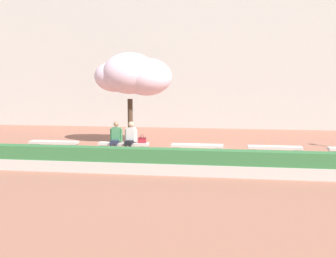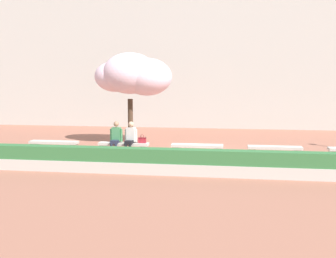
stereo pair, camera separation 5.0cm
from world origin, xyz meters
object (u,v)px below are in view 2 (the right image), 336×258
person_seated_right (130,137)px  cherry_tree_main (133,76)px  handbag (142,140)px  stone_bench_center (197,148)px  stone_bench_west_end (54,144)px  person_seated_left (116,136)px  stone_bench_near_west (124,146)px  stone_bench_near_east (275,150)px

person_seated_right → cherry_tree_main: bearing=99.8°
handbag → cherry_tree_main: 3.31m
handbag → cherry_tree_main: size_ratio=0.08×
cherry_tree_main → stone_bench_center: bearing=-33.9°
cherry_tree_main → person_seated_right: bearing=-80.2°
handbag → stone_bench_west_end: bearing=-179.8°
cherry_tree_main → person_seated_left: bearing=-96.6°
stone_bench_near_west → person_seated_right: size_ratio=1.54×
stone_bench_west_end → stone_bench_center: (5.82, 0.00, 0.00)m
stone_bench_west_end → stone_bench_near_west: size_ratio=1.00×
stone_bench_center → person_seated_right: (-2.62, -0.05, 0.39)m
stone_bench_near_west → handbag: 0.80m
stone_bench_near_west → handbag: bearing=0.8°
person_seated_left → person_seated_right: 0.59m
stone_bench_near_east → stone_bench_near_west: bearing=180.0°
stone_bench_near_west → stone_bench_near_east: (5.82, 0.00, 0.00)m
person_seated_right → stone_bench_near_west: bearing=169.7°
person_seated_left → handbag: size_ratio=3.81×
stone_bench_west_end → cherry_tree_main: 4.46m
stone_bench_center → person_seated_right: person_seated_right is taller
stone_bench_near_west → cherry_tree_main: bearing=91.8°
stone_bench_near_west → cherry_tree_main: (-0.06, 2.00, 2.79)m
person_seated_left → cherry_tree_main: bearing=83.4°
stone_bench_near_west → stone_bench_near_east: size_ratio=1.00×
stone_bench_west_end → handbag: bearing=0.2°
stone_bench_west_end → handbag: handbag is taller
stone_bench_west_end → stone_bench_near_west: same height
handbag → cherry_tree_main: cherry_tree_main is taller
stone_bench_west_end → person_seated_right: person_seated_right is taller
stone_bench_near_west → person_seated_left: (-0.30, -0.05, 0.39)m
person_seated_left → person_seated_right: size_ratio=1.00×
stone_bench_near_east → cherry_tree_main: (-5.88, 2.00, 2.79)m
stone_bench_center → stone_bench_near_east: same height
handbag → cherry_tree_main: (-0.81, 1.99, 2.52)m
stone_bench_west_end → cherry_tree_main: (2.85, 2.00, 2.79)m
cherry_tree_main → stone_bench_near_east: bearing=-18.8°
stone_bench_near_east → handbag: (-5.07, 0.01, 0.27)m
stone_bench_near_east → handbag: size_ratio=5.88×
person_seated_left → cherry_tree_main: cherry_tree_main is taller
stone_bench_center → cherry_tree_main: bearing=146.1°
stone_bench_west_end → person_seated_left: 2.64m
stone_bench_near_east → person_seated_left: (-6.12, -0.05, 0.39)m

